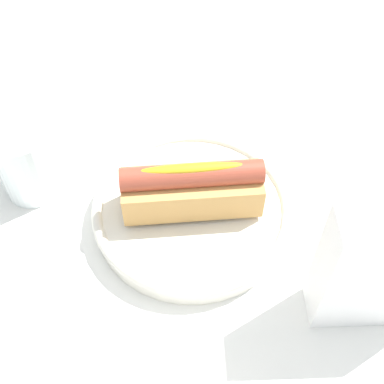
# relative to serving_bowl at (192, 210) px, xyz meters

# --- Properties ---
(ground_plane) EXTENTS (2.40, 2.40, 0.00)m
(ground_plane) POSITION_rel_serving_bowl_xyz_m (0.02, -0.01, -0.02)
(ground_plane) COLOR white
(serving_bowl) EXTENTS (0.23, 0.23, 0.03)m
(serving_bowl) POSITION_rel_serving_bowl_xyz_m (0.00, 0.00, 0.00)
(serving_bowl) COLOR silver
(serving_bowl) RESTS_ON ground_plane
(hotdog_front) EXTENTS (0.16, 0.08, 0.06)m
(hotdog_front) POSITION_rel_serving_bowl_xyz_m (-0.00, 0.00, 0.04)
(hotdog_front) COLOR tan
(hotdog_front) RESTS_ON serving_bowl
(water_glass) EXTENTS (0.07, 0.07, 0.09)m
(water_glass) POSITION_rel_serving_bowl_xyz_m (0.19, -0.03, 0.02)
(water_glass) COLOR white
(water_glass) RESTS_ON ground_plane
(napkin_box) EXTENTS (0.12, 0.06, 0.15)m
(napkin_box) POSITION_rel_serving_bowl_xyz_m (-0.18, 0.09, 0.06)
(napkin_box) COLOR white
(napkin_box) RESTS_ON ground_plane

